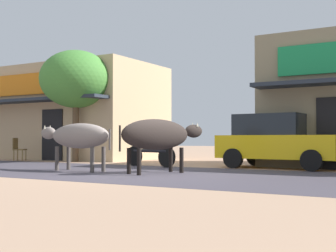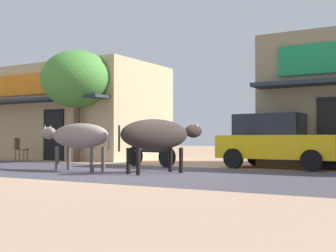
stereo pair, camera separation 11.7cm
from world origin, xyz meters
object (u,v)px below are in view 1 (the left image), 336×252
parked_motorcycle (151,152)px  cafe_chair_near_tree (18,148)px  parked_hatchback_car (278,141)px  roadside_tree (76,80)px  cow_far_dark (158,135)px  cow_near_brown (78,136)px

parked_motorcycle → cafe_chair_near_tree: 6.77m
parked_hatchback_car → parked_motorcycle: 3.98m
roadside_tree → parked_hatchback_car: 8.30m
parked_hatchback_car → cow_far_dark: bearing=-120.0°
parked_hatchback_car → parked_motorcycle: size_ratio=1.84×
parked_motorcycle → cow_near_brown: bearing=-104.9°
parked_hatchback_car → parked_motorcycle: (-3.74, -1.32, -0.36)m
parked_motorcycle → cafe_chair_near_tree: bearing=174.8°
parked_hatchback_car → cow_near_brown: (-4.44, -3.98, 0.12)m
parked_motorcycle → cow_far_dark: (1.66, -2.28, 0.51)m
roadside_tree → parked_motorcycle: 5.16m
parked_motorcycle → cafe_chair_near_tree: (-6.75, 0.61, 0.04)m
cow_far_dark → parked_hatchback_car: bearing=60.0°
cow_near_brown → parked_hatchback_car: bearing=41.8°
cow_far_dark → cafe_chair_near_tree: (-8.40, 2.90, -0.47)m
parked_hatchback_car → roadside_tree: bearing=-179.1°
parked_hatchback_car → cafe_chair_near_tree: size_ratio=4.08×
parked_hatchback_car → cafe_chair_near_tree: parked_hatchback_car is taller
cafe_chair_near_tree → roadside_tree: bearing=13.0°
parked_hatchback_car → cow_far_dark: parked_hatchback_car is taller
parked_hatchback_car → cow_near_brown: parked_hatchback_car is taller
parked_hatchback_car → cow_near_brown: bearing=-138.2°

